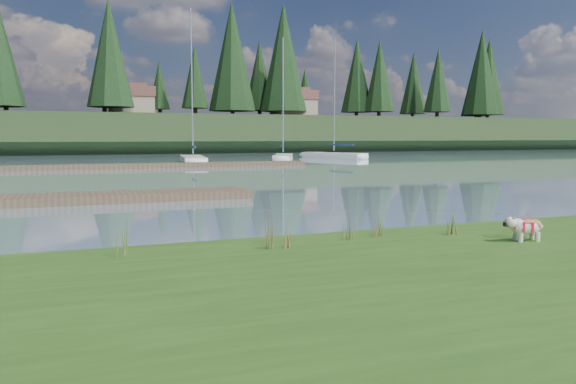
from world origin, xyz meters
name	(u,v)px	position (x,y,z in m)	size (l,w,h in m)	color
ground	(105,169)	(0.00, 30.00, 0.00)	(200.00, 200.00, 0.00)	#7D99AB
bank	(291,324)	(0.00, -6.00, 0.17)	(60.00, 9.00, 0.35)	#2B4E17
ridge	(87,135)	(0.00, 73.00, 2.50)	(200.00, 20.00, 5.00)	black
bulldog	(526,226)	(5.67, -3.69, 0.64)	(0.79, 0.40, 0.47)	silver
dock_near	(18,201)	(-4.00, 9.00, 0.15)	(16.00, 2.00, 0.30)	#4C3D2C
dock_far	(134,166)	(2.00, 30.00, 0.15)	(26.00, 2.20, 0.30)	#4C3D2C
sailboat_bg_3	(192,159)	(7.68, 36.92, 0.32)	(2.96, 9.18, 13.14)	white
sailboat_bg_4	(283,157)	(16.82, 38.56, 0.33)	(4.54, 7.78, 11.55)	white
sailboat_bg_5	(328,155)	(23.29, 42.15, 0.32)	(4.96, 8.75, 12.43)	white
weed_0	(268,231)	(0.92, -2.58, 0.65)	(0.17, 0.14, 0.71)	#475B23
weed_1	(287,236)	(1.23, -2.68, 0.56)	(0.17, 0.14, 0.50)	#475B23
weed_2	(379,224)	(3.33, -2.27, 0.59)	(0.17, 0.14, 0.57)	#475B23
weed_3	(121,240)	(-1.56, -2.31, 0.62)	(0.17, 0.14, 0.64)	#475B23
weed_4	(349,231)	(2.60, -2.42, 0.53)	(0.17, 0.14, 0.42)	#475B23
weed_5	(452,221)	(4.80, -2.62, 0.63)	(0.17, 0.14, 0.66)	#475B23
mud_lip	(205,257)	(0.00, -1.60, 0.07)	(60.00, 0.50, 0.14)	#33281C
conifer_3	(4,64)	(-10.00, 72.00, 11.74)	(4.84, 4.84, 12.25)	#382619
conifer_4	(110,53)	(3.00, 66.00, 13.09)	(6.16, 6.16, 15.10)	#382619
conifer_5	(195,77)	(15.00, 70.00, 10.83)	(3.96, 3.96, 10.35)	#382619
conifer_6	(283,57)	(28.00, 68.00, 13.99)	(7.04, 7.04, 17.00)	#382619
conifer_7	(357,75)	(42.00, 71.00, 12.19)	(5.28, 5.28, 13.20)	#382619
conifer_8	(438,80)	(55.00, 67.00, 11.51)	(4.62, 4.62, 11.77)	#382619
conifer_9	(489,77)	(68.00, 70.00, 12.87)	(5.94, 5.94, 14.62)	#382619
house_1	(131,100)	(6.00, 71.00, 7.31)	(6.30, 5.30, 4.65)	gray
house_2	(293,103)	(30.00, 69.00, 7.31)	(6.30, 5.30, 4.65)	gray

